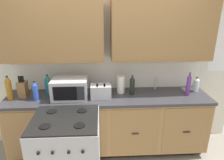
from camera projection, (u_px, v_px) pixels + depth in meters
wall_unit at (108, 44)px, 2.84m from camera, size 4.06×0.40×2.37m
counter_run at (108, 123)px, 3.05m from camera, size 2.89×0.64×0.92m
stove_range at (68, 152)px, 2.43m from camera, size 0.76×0.68×0.95m
microwave at (70, 88)px, 2.79m from camera, size 0.48×0.37×0.28m
toaster at (101, 92)px, 2.80m from camera, size 0.28×0.18×0.19m
knife_block at (23, 89)px, 2.83m from camera, size 0.11×0.14×0.31m
sink_faucet at (155, 83)px, 3.09m from camera, size 0.02×0.02×0.20m
paper_towel_roll at (121, 84)px, 2.96m from camera, size 0.12×0.12×0.26m
bottle_clear at (196, 84)px, 3.01m from camera, size 0.08×0.08×0.23m
bottle_violet at (189, 84)px, 2.86m from camera, size 0.06×0.06×0.34m
bottle_blue at (35, 91)px, 2.72m from camera, size 0.07×0.07×0.27m
bottle_teal at (48, 85)px, 2.88m from camera, size 0.08×0.08×0.30m
bottle_amber at (9, 88)px, 2.73m from camera, size 0.08×0.08×0.34m
bottle_dark at (132, 85)px, 2.90m from camera, size 0.07×0.07×0.29m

